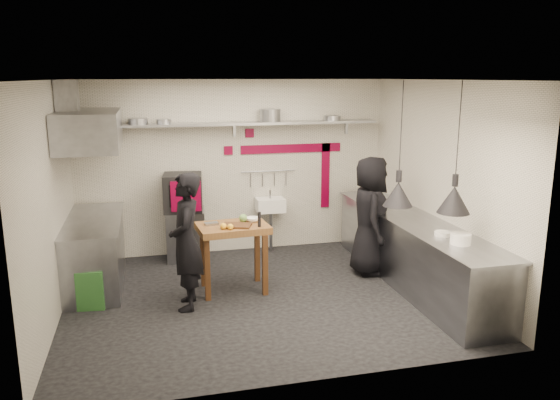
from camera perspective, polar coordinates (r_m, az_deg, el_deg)
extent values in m
plane|color=black|center=(7.31, -1.87, -10.10)|extent=(5.00, 5.00, 0.00)
plane|color=beige|center=(6.73, -2.05, 12.43)|extent=(5.00, 5.00, 0.00)
cube|color=beige|center=(8.91, -4.76, 3.43)|extent=(5.00, 0.04, 2.80)
cube|color=beige|center=(4.91, 3.13, -4.28)|extent=(5.00, 0.04, 2.80)
cube|color=beige|center=(6.84, -22.92, -0.41)|extent=(0.04, 4.20, 2.80)
cube|color=beige|center=(7.78, 16.37, 1.59)|extent=(0.04, 4.20, 2.80)
cube|color=maroon|center=(9.05, 1.20, 5.41)|extent=(1.70, 0.02, 0.14)
cube|color=maroon|center=(9.30, 4.76, 2.57)|extent=(0.14, 0.02, 1.10)
cube|color=maroon|center=(8.87, -3.20, 6.99)|extent=(0.14, 0.02, 0.14)
cube|color=maroon|center=(8.84, -5.42, 5.18)|extent=(0.14, 0.02, 0.14)
cube|color=gray|center=(8.65, -4.66, 7.96)|extent=(4.60, 0.34, 0.04)
cube|color=gray|center=(8.71, -17.32, 6.80)|extent=(0.04, 0.06, 0.24)
cube|color=gray|center=(8.81, -4.80, 7.39)|extent=(0.04, 0.06, 0.24)
cube|color=gray|center=(9.30, 6.94, 7.62)|extent=(0.04, 0.06, 0.24)
cylinder|color=gray|center=(8.53, -14.62, 7.97)|extent=(0.37, 0.37, 0.09)
cylinder|color=gray|center=(8.54, -12.03, 8.03)|extent=(0.29, 0.29, 0.07)
cylinder|color=gray|center=(8.75, -1.02, 8.84)|extent=(0.39, 0.39, 0.20)
cylinder|color=gray|center=(9.04, 5.49, 8.53)|extent=(0.36, 0.36, 0.08)
cube|color=gray|center=(8.76, -9.76, -3.59)|extent=(0.64, 0.59, 0.80)
cube|color=black|center=(8.56, -10.10, 0.78)|extent=(0.64, 0.60, 0.58)
cube|color=maroon|center=(8.27, -9.80, 0.37)|extent=(0.45, 0.08, 0.46)
cube|color=black|center=(8.30, -10.24, 0.40)|extent=(0.37, 0.06, 0.34)
cube|color=white|center=(8.97, -1.03, -0.51)|extent=(0.46, 0.34, 0.22)
cylinder|color=gray|center=(8.93, -1.04, 0.61)|extent=(0.03, 0.03, 0.14)
cylinder|color=gray|center=(9.04, -0.96, -3.28)|extent=(0.06, 0.06, 0.66)
cylinder|color=gray|center=(8.99, -1.24, 3.04)|extent=(0.90, 0.02, 0.02)
cube|color=gray|center=(7.85, 13.71, -5.33)|extent=(0.70, 3.80, 0.90)
cube|color=gray|center=(7.72, 13.89, -2.05)|extent=(0.76, 3.90, 0.03)
cylinder|color=white|center=(6.70, 18.36, -3.87)|extent=(0.25, 0.25, 0.13)
cylinder|color=white|center=(7.00, 16.64, -3.40)|extent=(0.22, 0.22, 0.05)
cube|color=gray|center=(8.04, -18.76, -5.22)|extent=(0.70, 1.90, 0.90)
cube|color=gray|center=(7.91, -18.99, -2.01)|extent=(0.76, 2.00, 0.03)
cube|color=gray|center=(7.70, -19.29, 6.93)|extent=(0.78, 1.60, 0.50)
cube|color=gray|center=(7.70, -21.38, 9.76)|extent=(0.28, 0.28, 0.50)
cube|color=#296128|center=(7.34, -19.03, -8.62)|extent=(0.37, 0.37, 0.50)
cube|color=#492A15|center=(7.18, -4.53, -2.67)|extent=(0.43, 0.37, 0.02)
cylinder|color=black|center=(7.12, -2.17, -2.04)|extent=(0.05, 0.05, 0.20)
sphere|color=yellow|center=(7.06, -5.93, -2.74)|extent=(0.11, 0.11, 0.08)
sphere|color=yellow|center=(7.03, -5.21, -2.81)|extent=(0.10, 0.10, 0.08)
sphere|color=#689947|center=(7.39, -3.87, -1.90)|extent=(0.13, 0.13, 0.11)
cube|color=gray|center=(7.29, -7.19, -2.47)|extent=(0.19, 0.14, 0.03)
imported|color=white|center=(7.40, -2.87, -2.04)|extent=(0.23, 0.23, 0.06)
imported|color=black|center=(6.82, -9.79, -4.32)|extent=(0.47, 0.66, 1.71)
imported|color=black|center=(8.02, 9.40, -1.64)|extent=(0.75, 0.96, 1.73)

